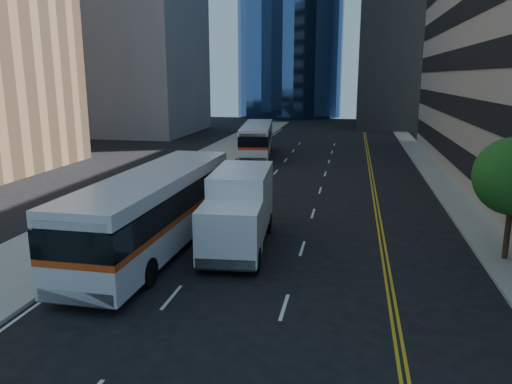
% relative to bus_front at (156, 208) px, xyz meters
% --- Properties ---
extents(ground, '(160.00, 160.00, 0.00)m').
position_rel_bus_front_xyz_m(ground, '(5.92, -6.75, -1.89)').
color(ground, black).
rests_on(ground, ground).
extents(sidewalk_west, '(5.00, 90.00, 0.15)m').
position_rel_bus_front_xyz_m(sidewalk_west, '(-4.58, 18.25, -1.82)').
color(sidewalk_west, gray).
rests_on(sidewalk_west, ground).
extents(sidewalk_east, '(2.00, 90.00, 0.15)m').
position_rel_bus_front_xyz_m(sidewalk_east, '(14.92, 18.25, -1.82)').
color(sidewalk_east, gray).
rests_on(sidewalk_east, ground).
extents(midrise_west, '(18.00, 18.00, 35.00)m').
position_rel_bus_front_xyz_m(midrise_west, '(-22.08, 45.25, 15.61)').
color(midrise_west, gray).
rests_on(midrise_west, ground).
extents(bus_front, '(3.12, 13.47, 3.46)m').
position_rel_bus_front_xyz_m(bus_front, '(0.00, 0.00, 0.00)').
color(bus_front, silver).
rests_on(bus_front, ground).
extents(bus_rear, '(4.13, 12.19, 3.08)m').
position_rel_bus_front_xyz_m(bus_rear, '(-0.68, 27.33, -0.21)').
color(bus_rear, silver).
rests_on(bus_rear, ground).
extents(box_truck, '(3.00, 7.32, 3.42)m').
position_rel_bus_front_xyz_m(box_truck, '(3.58, 0.89, -0.08)').
color(box_truck, white).
rests_on(box_truck, ground).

